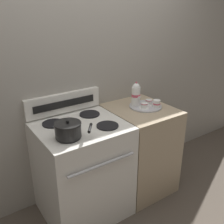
# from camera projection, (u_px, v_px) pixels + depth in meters

# --- Properties ---
(ground_plane) EXTENTS (6.00, 6.00, 0.00)m
(ground_plane) POSITION_uv_depth(u_px,v_px,m) (110.00, 197.00, 2.74)
(ground_plane) COLOR brown
(wall_back) EXTENTS (6.00, 0.05, 2.20)m
(wall_back) POSITION_uv_depth(u_px,v_px,m) (89.00, 88.00, 2.59)
(wall_back) COLOR #9E998E
(wall_back) RESTS_ON ground
(stove) EXTENTS (0.75, 0.70, 0.92)m
(stove) POSITION_uv_depth(u_px,v_px,m) (82.00, 170.00, 2.41)
(stove) COLOR silver
(stove) RESTS_ON ground
(control_panel) EXTENTS (0.74, 0.05, 0.19)m
(control_panel) POSITION_uv_depth(u_px,v_px,m) (64.00, 103.00, 2.43)
(control_panel) COLOR silver
(control_panel) RESTS_ON stove
(side_counter) EXTENTS (0.59, 0.67, 0.91)m
(side_counter) POSITION_uv_depth(u_px,v_px,m) (139.00, 148.00, 2.76)
(side_counter) COLOR tan
(side_counter) RESTS_ON ground
(saucepan) EXTENTS (0.29, 0.27, 0.14)m
(saucepan) POSITION_uv_depth(u_px,v_px,m) (68.00, 130.00, 2.00)
(saucepan) COLOR black
(saucepan) RESTS_ON stove
(serving_tray) EXTENTS (0.33, 0.33, 0.01)m
(serving_tray) POSITION_uv_depth(u_px,v_px,m) (145.00, 106.00, 2.63)
(serving_tray) COLOR #B2B2B7
(serving_tray) RESTS_ON side_counter
(teapot) EXTENTS (0.09, 0.14, 0.25)m
(teapot) POSITION_uv_depth(u_px,v_px,m) (136.00, 94.00, 2.59)
(teapot) COLOR white
(teapot) RESTS_ON serving_tray
(teacup_left) EXTENTS (0.10, 0.10, 0.05)m
(teacup_left) POSITION_uv_depth(u_px,v_px,m) (149.00, 102.00, 2.64)
(teacup_left) COLOR white
(teacup_left) RESTS_ON serving_tray
(teacup_right) EXTENTS (0.10, 0.10, 0.05)m
(teacup_right) POSITION_uv_depth(u_px,v_px,m) (144.00, 106.00, 2.55)
(teacup_right) COLOR white
(teacup_right) RESTS_ON serving_tray
(creamer_jug) EXTENTS (0.07, 0.07, 0.07)m
(creamer_jug) POSITION_uv_depth(u_px,v_px,m) (157.00, 104.00, 2.57)
(creamer_jug) COLOR white
(creamer_jug) RESTS_ON serving_tray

